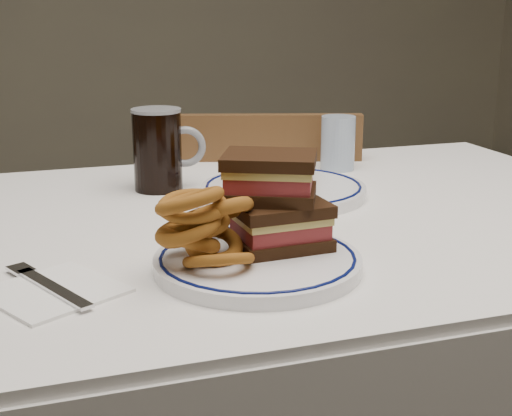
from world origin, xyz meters
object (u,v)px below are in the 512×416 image
object	(u,v)px
main_plate	(258,261)
far_plate	(283,190)
beer_mug	(159,149)
chair_far	(266,270)
reuben_sandwich	(275,201)

from	to	relation	value
main_plate	far_plate	size ratio (longest dim) A/B	0.91
main_plate	far_plate	bearing A→B (deg)	64.60
beer_mug	chair_far	bearing A→B (deg)	43.11
beer_mug	far_plate	bearing A→B (deg)	-29.85
reuben_sandwich	beer_mug	world-z (taller)	beer_mug
reuben_sandwich	far_plate	bearing A→B (deg)	67.67
chair_far	main_plate	distance (m)	0.81
chair_far	beer_mug	bearing A→B (deg)	-136.89
main_plate	far_plate	distance (m)	0.35
chair_far	far_plate	distance (m)	0.50
chair_far	far_plate	world-z (taller)	chair_far
reuben_sandwich	beer_mug	distance (m)	0.40
chair_far	main_plate	world-z (taller)	chair_far
far_plate	chair_far	bearing A→B (deg)	75.19
reuben_sandwich	chair_far	bearing A→B (deg)	71.89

